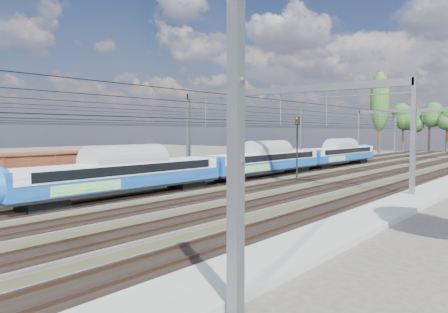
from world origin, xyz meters
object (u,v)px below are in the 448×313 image
Objects in this scene: emu_train at (265,157)px; freight_boxcar at (22,174)px; worker at (411,162)px; signal_near at (297,142)px.

emu_train reaches higher than freight_boxcar.
emu_train is at bearing 152.89° from worker.
worker is 0.28× the size of signal_near.
freight_boxcar is at bearing -120.10° from signal_near.
emu_train is 5.91m from signal_near.
signal_near is (-3.44, -24.62, 3.15)m from worker.
worker is (8.56, 22.23, -1.41)m from emu_train.
freight_boxcar is at bearing -100.70° from emu_train.
emu_train is 32.08× the size of worker.
freight_boxcar is 47.88m from worker.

